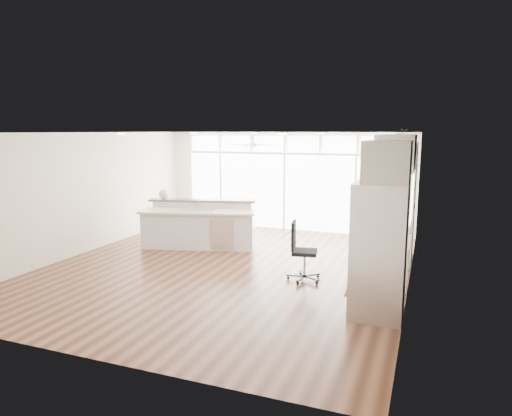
% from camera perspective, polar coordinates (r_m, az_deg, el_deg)
% --- Properties ---
extents(floor, '(7.00, 8.00, 0.02)m').
position_cam_1_polar(floor, '(9.33, -3.75, -7.50)').
color(floor, '#442315').
rests_on(floor, ground).
extents(ceiling, '(7.00, 8.00, 0.02)m').
position_cam_1_polar(ceiling, '(8.92, -3.94, 9.39)').
color(ceiling, white).
rests_on(ceiling, wall_back).
extents(wall_back, '(7.00, 0.04, 2.70)m').
position_cam_1_polar(wall_back, '(12.73, 3.71, 3.37)').
color(wall_back, white).
rests_on(wall_back, floor).
extents(wall_front, '(7.00, 0.04, 2.70)m').
position_cam_1_polar(wall_front, '(5.71, -20.91, -5.03)').
color(wall_front, white).
rests_on(wall_front, floor).
extents(wall_left, '(0.04, 8.00, 2.70)m').
position_cam_1_polar(wall_left, '(10.95, -20.74, 1.74)').
color(wall_left, white).
rests_on(wall_left, floor).
extents(wall_right, '(0.04, 8.00, 2.70)m').
position_cam_1_polar(wall_right, '(8.22, 18.93, -0.59)').
color(wall_right, white).
rests_on(wall_right, floor).
extents(glass_wall, '(5.80, 0.06, 2.08)m').
position_cam_1_polar(glass_wall, '(12.71, 3.62, 1.99)').
color(glass_wall, white).
rests_on(glass_wall, wall_back).
extents(transom_row, '(5.90, 0.06, 0.40)m').
position_cam_1_polar(transom_row, '(12.61, 3.68, 8.00)').
color(transom_row, white).
rests_on(transom_row, wall_back).
extents(desk_window, '(0.04, 0.85, 0.85)m').
position_cam_1_polar(desk_window, '(8.48, 18.81, 1.09)').
color(desk_window, white).
rests_on(desk_window, wall_right).
extents(ceiling_fan, '(1.16, 1.16, 0.32)m').
position_cam_1_polar(ceiling_fan, '(11.69, -0.36, 8.38)').
color(ceiling_fan, white).
rests_on(ceiling_fan, ceiling).
extents(recessed_lights, '(3.40, 3.00, 0.02)m').
position_cam_1_polar(recessed_lights, '(9.10, -3.40, 9.27)').
color(recessed_lights, white).
rests_on(recessed_lights, ceiling).
extents(oven_cabinet, '(0.64, 1.20, 2.50)m').
position_cam_1_polar(oven_cabinet, '(10.02, 17.42, 0.67)').
color(oven_cabinet, silver).
rests_on(oven_cabinet, floor).
extents(desk_nook, '(0.72, 1.30, 0.76)m').
position_cam_1_polar(desk_nook, '(8.74, 16.23, -6.39)').
color(desk_nook, silver).
rests_on(desk_nook, floor).
extents(upper_cabinets, '(0.64, 1.30, 0.64)m').
position_cam_1_polar(upper_cabinets, '(8.42, 17.13, 6.59)').
color(upper_cabinets, silver).
rests_on(upper_cabinets, wall_right).
extents(refrigerator, '(0.76, 0.90, 2.00)m').
position_cam_1_polar(refrigerator, '(6.99, 15.14, -5.07)').
color(refrigerator, silver).
rests_on(refrigerator, floor).
extents(fridge_cabinet, '(0.64, 0.90, 0.60)m').
position_cam_1_polar(fridge_cabinet, '(6.78, 16.13, 5.59)').
color(fridge_cabinet, silver).
rests_on(fridge_cabinet, wall_right).
extents(framed_photos, '(0.06, 0.22, 0.80)m').
position_cam_1_polar(framed_photos, '(9.12, 18.92, 0.69)').
color(framed_photos, black).
rests_on(framed_photos, wall_right).
extents(kitchen_island, '(2.90, 1.70, 1.09)m').
position_cam_1_polar(kitchen_island, '(10.84, -7.17, -2.11)').
color(kitchen_island, silver).
rests_on(kitchen_island, floor).
extents(rug, '(0.94, 0.70, 0.01)m').
position_cam_1_polar(rug, '(8.18, 14.39, -10.17)').
color(rug, '#391C12').
rests_on(rug, floor).
extents(office_chair, '(0.65, 0.62, 1.09)m').
position_cam_1_polar(office_chair, '(8.45, 6.12, -5.44)').
color(office_chair, black).
rests_on(office_chair, floor).
extents(fishbowl, '(0.32, 0.32, 0.24)m').
position_cam_1_polar(fishbowl, '(11.36, -11.46, 1.70)').
color(fishbowl, silver).
rests_on(fishbowl, kitchen_island).
extents(monitor, '(0.09, 0.49, 0.41)m').
position_cam_1_polar(monitor, '(8.61, 15.88, -2.61)').
color(monitor, black).
rests_on(monitor, desk_nook).
extents(keyboard, '(0.13, 0.32, 0.02)m').
position_cam_1_polar(keyboard, '(8.66, 14.70, -3.81)').
color(keyboard, silver).
rests_on(keyboard, desk_nook).
extents(potted_plant, '(0.25, 0.28, 0.21)m').
position_cam_1_polar(potted_plant, '(9.91, 17.81, 8.43)').
color(potted_plant, '#2F5122').
rests_on(potted_plant, oven_cabinet).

